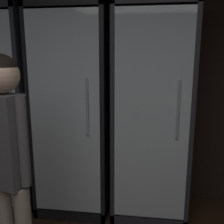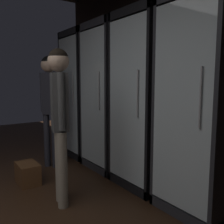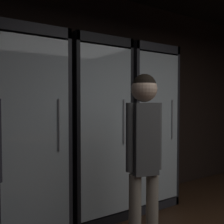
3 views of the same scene
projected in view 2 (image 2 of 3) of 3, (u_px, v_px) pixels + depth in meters
The scene contains 8 objects.
wall_back at pixel (207, 70), 2.65m from camera, with size 6.00×0.06×2.80m, color black.
cooler_far_left at pixel (86, 96), 4.27m from camera, with size 0.72×0.61×2.09m.
cooler_left at pixel (112, 99), 3.64m from camera, with size 0.72×0.61×2.09m.
cooler_center at pixel (148, 102), 3.01m from camera, with size 0.72×0.61×2.09m.
cooler_right at pixel (203, 108), 2.39m from camera, with size 0.72×0.61×2.09m.
shopper_near at pixel (60, 110), 2.49m from camera, with size 0.31×0.21×1.60m.
shopper_far at pixel (50, 96), 3.61m from camera, with size 0.25×0.22×1.63m.
wine_crate_floor at pixel (28, 173), 3.12m from camera, with size 0.36×0.24×0.26m, color brown.
Camera 2 is at (1.62, 0.66, 1.29)m, focal length 39.87 mm.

